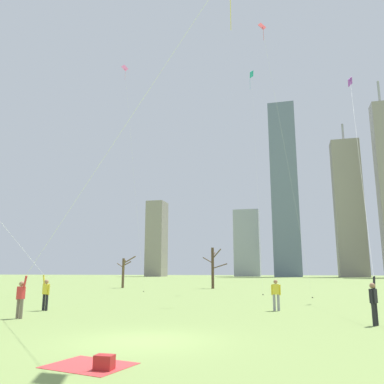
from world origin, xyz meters
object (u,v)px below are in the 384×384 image
object	(u,v)px
kite_flyer_foreground_left_yellow	(49,252)
kite_flyer_foreground_right_blue	(22,261)
distant_kite_drifting_right_pink	(127,98)
bare_tree_rightmost	(124,271)
kite_flyer_midfield_left_purple	(368,250)
picnic_spot	(98,364)
distant_kite_drifting_left_red	(270,67)
bystander_strolling_midfield	(276,293)
distant_kite_low_near_trees_teal	(252,91)
bare_tree_leftmost	(213,266)

from	to	relation	value
kite_flyer_foreground_left_yellow	kite_flyer_foreground_right_blue	bearing A→B (deg)	137.27
distant_kite_drifting_right_pink	bare_tree_rightmost	xyz separation A→B (m)	(-4.42, 10.57, -18.37)
kite_flyer_foreground_left_yellow	kite_flyer_midfield_left_purple	bearing A→B (deg)	16.81
kite_flyer_foreground_left_yellow	picnic_spot	distance (m)	9.30
kite_flyer_midfield_left_purple	bare_tree_rightmost	world-z (taller)	kite_flyer_midfield_left_purple
distant_kite_drifting_left_red	bare_tree_rightmost	distance (m)	30.96
bystander_strolling_midfield	distant_kite_low_near_trees_teal	xyz separation A→B (m)	(-2.49, 18.60, 20.70)
picnic_spot	distant_kite_low_near_trees_teal	bearing A→B (deg)	88.65
kite_flyer_foreground_left_yellow	distant_kite_drifting_left_red	world-z (taller)	distant_kite_drifting_left_red
picnic_spot	bare_tree_leftmost	distance (m)	40.17
picnic_spot	bare_tree_rightmost	bearing A→B (deg)	113.30
distant_kite_drifting_right_pink	bare_tree_rightmost	world-z (taller)	distant_kite_drifting_right_pink
bare_tree_leftmost	kite_flyer_foreground_right_blue	bearing A→B (deg)	-99.80
kite_flyer_midfield_left_purple	distant_kite_drifting_left_red	distance (m)	19.45
kite_flyer_foreground_right_blue	bare_tree_leftmost	world-z (taller)	kite_flyer_foreground_right_blue
distant_kite_low_near_trees_teal	bare_tree_leftmost	distance (m)	21.20
picnic_spot	bystander_strolling_midfield	bearing A→B (deg)	76.70
kite_flyer_midfield_left_purple	bare_tree_rightmost	bearing A→B (deg)	130.67
kite_flyer_foreground_right_blue	distant_kite_drifting_left_red	distance (m)	23.47
distant_kite_drifting_right_pink	bare_tree_rightmost	bearing A→B (deg)	112.71
distant_kite_drifting_left_red	bare_tree_leftmost	xyz separation A→B (m)	(-8.46, 18.06, -15.75)
kite_flyer_foreground_left_yellow	bare_tree_leftmost	size ratio (longest dim) A/B	2.54
kite_flyer_foreground_right_blue	distant_kite_drifting_right_pink	bearing A→B (deg)	96.45
bystander_strolling_midfield	bare_tree_rightmost	xyz separation A→B (m)	(-20.01, 25.15, 1.23)
distant_kite_low_near_trees_teal	kite_flyer_foreground_left_yellow	bearing A→B (deg)	-104.54
kite_flyer_foreground_left_yellow	distant_kite_low_near_trees_teal	xyz separation A→B (m)	(6.67, 25.72, 18.74)
kite_flyer_foreground_left_yellow	bare_tree_rightmost	xyz separation A→B (m)	(-10.85, 32.28, -0.72)
kite_flyer_midfield_left_purple	distant_kite_low_near_trees_teal	world-z (taller)	distant_kite_low_near_trees_teal
distant_kite_low_near_trees_teal	kite_flyer_foreground_right_blue	bearing A→B (deg)	-117.19
kite_flyer_foreground_right_blue	bare_tree_rightmost	bearing A→B (deg)	102.82
bystander_strolling_midfield	bare_tree_leftmost	xyz separation A→B (m)	(-8.59, 25.97, 1.78)
kite_flyer_midfield_left_purple	distant_kite_drifting_right_pink	world-z (taller)	distant_kite_drifting_right_pink
bare_tree_rightmost	distant_kite_drifting_right_pink	bearing A→B (deg)	-67.29
kite_flyer_foreground_left_yellow	bare_tree_leftmost	xyz separation A→B (m)	(0.57, 33.09, -0.17)
bare_tree_leftmost	bare_tree_rightmost	distance (m)	11.46
bare_tree_rightmost	distant_kite_low_near_trees_teal	bearing A→B (deg)	-20.51
kite_flyer_foreground_right_blue	distant_kite_low_near_trees_teal	xyz separation A→B (m)	(11.11, 21.62, 18.98)
bystander_strolling_midfield	distant_kite_drifting_left_red	world-z (taller)	distant_kite_drifting_left_red
bystander_strolling_midfield	distant_kite_drifting_left_red	size ratio (longest dim) A/B	0.07
distant_kite_drifting_left_red	kite_flyer_foreground_left_yellow	bearing A→B (deg)	-121.00
kite_flyer_midfield_left_purple	distant_kite_low_near_trees_teal	bearing A→B (deg)	107.25
kite_flyer_foreground_right_blue	bystander_strolling_midfield	world-z (taller)	kite_flyer_foreground_right_blue
kite_flyer_foreground_left_yellow	picnic_spot	bearing A→B (deg)	-48.32
distant_kite_drifting_right_pink	bare_tree_leftmost	world-z (taller)	distant_kite_drifting_right_pink
bystander_strolling_midfield	kite_flyer_foreground_left_yellow	bearing A→B (deg)	-142.12
kite_flyer_foreground_right_blue	picnic_spot	xyz separation A→B (m)	(10.34, -10.74, -2.53)
distant_kite_low_near_trees_teal	bare_tree_leftmost	xyz separation A→B (m)	(-6.10, 7.37, -18.92)
bare_tree_leftmost	bare_tree_rightmost	bearing A→B (deg)	-175.92
kite_flyer_midfield_left_purple	distant_kite_low_near_trees_teal	xyz separation A→B (m)	(-6.73, 21.67, 18.61)
kite_flyer_midfield_left_purple	picnic_spot	size ratio (longest dim) A/B	8.74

